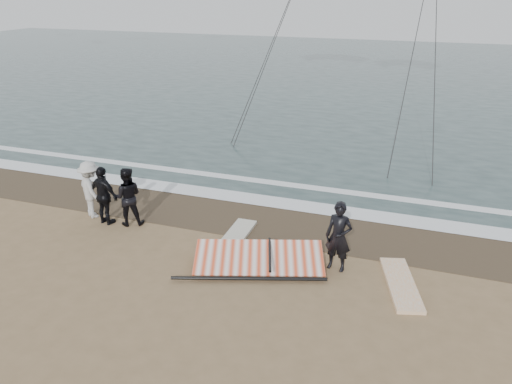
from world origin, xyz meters
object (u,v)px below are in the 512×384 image
man_main (339,237)px  board_cream (235,237)px  board_white (401,284)px  sail_rig (258,258)px

man_main → board_cream: 3.34m
board_white → sail_rig: size_ratio=0.63×
board_cream → sail_rig: (1.12, -1.11, 0.14)m
man_main → board_white: (1.68, -0.27, -0.90)m
board_white → sail_rig: bearing=167.5°
man_main → sail_rig: size_ratio=0.51×
board_white → board_cream: (-4.83, 0.91, 0.00)m
man_main → board_white: size_ratio=0.80×
board_white → board_cream: board_cream is taller
board_cream → sail_rig: sail_rig is taller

